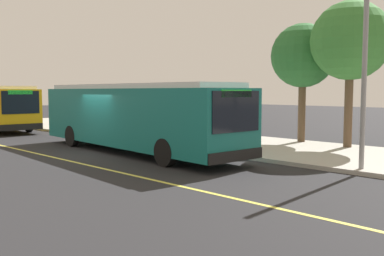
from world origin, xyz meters
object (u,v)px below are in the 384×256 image
(waiting_bench, at_px, (185,127))
(transit_bus_main, at_px, (134,115))
(route_sign_post, at_px, (166,105))
(pedestrian_commuter, at_px, (185,123))

(waiting_bench, bearing_deg, transit_bus_main, -65.99)
(transit_bus_main, distance_m, route_sign_post, 2.52)
(transit_bus_main, bearing_deg, pedestrian_commuter, 93.40)
(route_sign_post, relative_size, pedestrian_commuter, 1.66)
(waiting_bench, bearing_deg, route_sign_post, -59.86)
(transit_bus_main, bearing_deg, waiting_bench, 114.01)
(route_sign_post, bearing_deg, pedestrian_commuter, 59.56)
(waiting_bench, bearing_deg, pedestrian_commuter, -43.12)
(transit_bus_main, relative_size, pedestrian_commuter, 7.28)
(waiting_bench, relative_size, pedestrian_commuter, 0.95)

